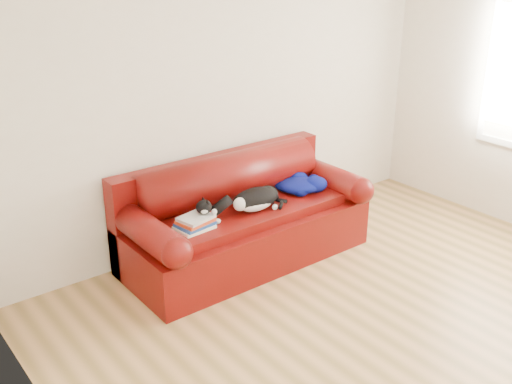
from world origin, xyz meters
TOP-DOWN VIEW (x-y plane):
  - ground at (0.00, 0.00)m, footprint 4.50×4.50m
  - room_shell at (0.12, 0.02)m, footprint 4.52×4.02m
  - sofa_base at (-0.23, 1.49)m, footprint 2.10×0.90m
  - sofa_back at (-0.23, 1.74)m, footprint 2.10×1.01m
  - book_stack at (-0.80, 1.38)m, footprint 0.29×0.25m
  - cat at (-0.22, 1.38)m, footprint 0.62×0.25m
  - blanket at (0.36, 1.46)m, footprint 0.47×0.45m

SIDE VIEW (x-z plane):
  - ground at x=0.00m, z-range 0.00..0.00m
  - sofa_base at x=-0.23m, z-range -0.01..0.49m
  - sofa_back at x=-0.23m, z-range 0.10..0.98m
  - book_stack at x=-0.80m, z-range 0.50..0.60m
  - blanket at x=0.36m, z-range 0.49..0.63m
  - cat at x=-0.22m, z-range 0.47..0.70m
  - room_shell at x=0.12m, z-range 0.36..2.97m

